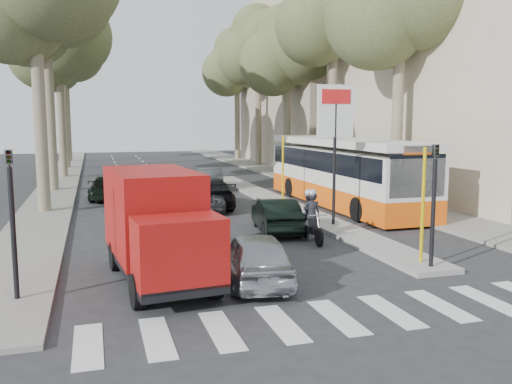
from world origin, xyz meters
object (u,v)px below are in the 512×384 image
silver_hatchback (256,257)px  red_truck (157,224)px  city_bus (343,170)px  motorcycle (310,217)px  dark_hatchback (276,215)px

silver_hatchback → red_truck: (-2.45, 0.88, 0.86)m
city_bus → motorcycle: (-4.58, -6.86, -0.93)m
red_truck → city_bus: (10.31, 10.21, 0.24)m
dark_hatchback → silver_hatchback: bearing=74.4°
silver_hatchback → motorcycle: 5.36m
red_truck → city_bus: city_bus is taller
silver_hatchback → red_truck: red_truck is taller
red_truck → city_bus: size_ratio=0.44×
silver_hatchback → city_bus: (7.86, 11.10, 1.10)m
city_bus → dark_hatchback: bearing=-136.4°
city_bus → motorcycle: size_ratio=5.81×
city_bus → motorcycle: 8.30m
silver_hatchback → city_bus: bearing=-117.8°
dark_hatchback → red_truck: red_truck is taller
dark_hatchback → motorcycle: (0.67, -1.77, 0.21)m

